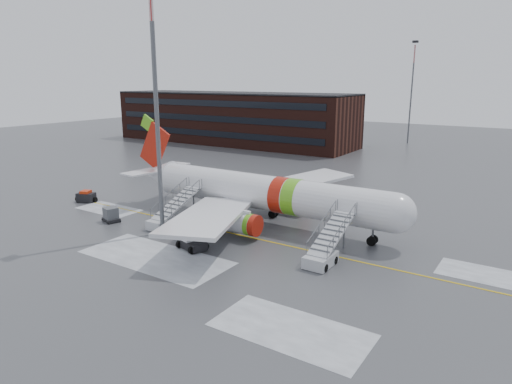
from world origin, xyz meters
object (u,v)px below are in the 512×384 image
Objects in this scene: airliner at (259,192)px; airstair_aft at (168,217)px; uld_container at (111,215)px; baggage_tractor at (86,197)px; pushback_tug at (191,241)px; light_mast_near at (156,100)px; airstair_fwd at (325,251)px.

airliner is 10.15m from airstair_aft.
uld_container is 10.26m from baggage_tractor.
airstair_aft is at bearing -5.83° from baggage_tractor.
uld_container is (-6.52, -2.24, -0.32)m from airstair_aft.
airliner is at bearing 84.90° from pushback_tug.
light_mast_near is at bearing -11.90° from baggage_tractor.
airstair_aft is at bearing 18.94° from uld_container.
uld_container is (-13.01, 1.48, 0.02)m from pushback_tug.
light_mast_near is (7.66, 0.26, 12.69)m from uld_container.
baggage_tractor is (-9.50, 3.87, -0.12)m from uld_container.
airstair_fwd is (10.97, -6.54, -2.35)m from airliner.
airstair_fwd is 24.99m from uld_container.
light_mast_near is at bearing 162.04° from pushback_tug.
light_mast_near is (-6.26, -8.52, 10.02)m from airliner.
pushback_tug is at bearing -13.37° from baggage_tractor.
airstair_fwd is 2.55× the size of baggage_tractor.
baggage_tractor is (-16.02, 1.64, -0.44)m from airstair_aft.
uld_container is at bearing 173.51° from pushback_tug.
airstair_aft is 0.30× the size of light_mast_near.
baggage_tractor is at bearing 166.63° from pushback_tug.
pushback_tug is 23.14m from baggage_tractor.
airstair_fwd reaches higher than baggage_tractor.
airstair_aft is 2.55× the size of baggage_tractor.
airstair_aft is at bearing -138.55° from airliner.
baggage_tractor is (-34.40, 1.64, -0.44)m from airstair_fwd.
airstair_fwd is at bearing 0.00° from airstair_aft.
light_mast_near is (1.14, -1.98, 12.38)m from airstair_aft.
airstair_fwd is 2.43× the size of pushback_tug.
pushback_tug is 13.90m from light_mast_near.
uld_container is at bearing -161.06° from airstair_aft.
airstair_aft reaches higher than pushback_tug.
pushback_tug is 1.05× the size of baggage_tractor.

